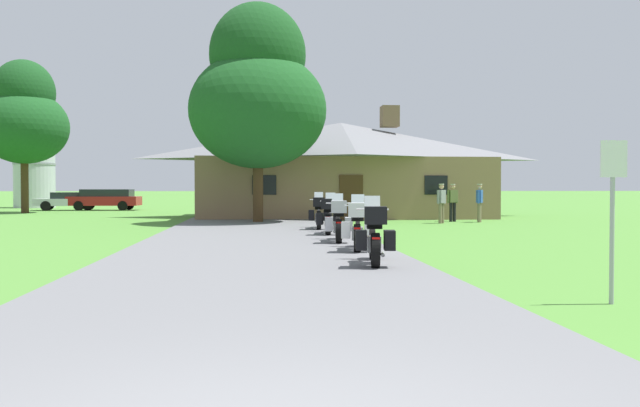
# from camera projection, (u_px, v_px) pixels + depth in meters

# --- Properties ---
(ground_plane) EXTENTS (500.00, 500.00, 0.00)m
(ground_plane) POSITION_uv_depth(u_px,v_px,m) (259.00, 230.00, 23.54)
(ground_plane) COLOR #4C8433
(asphalt_driveway) EXTENTS (6.40, 80.00, 0.06)m
(asphalt_driveway) POSITION_uv_depth(u_px,v_px,m) (259.00, 233.00, 21.55)
(asphalt_driveway) COLOR slate
(asphalt_driveway) RESTS_ON ground
(motorcycle_orange_nearest_to_camera) EXTENTS (0.89, 2.08, 1.30)m
(motorcycle_orange_nearest_to_camera) POSITION_uv_depth(u_px,v_px,m) (375.00, 236.00, 12.56)
(motorcycle_orange_nearest_to_camera) COLOR black
(motorcycle_orange_nearest_to_camera) RESTS_ON asphalt_driveway
(motorcycle_silver_second_in_row) EXTENTS (0.93, 2.08, 1.30)m
(motorcycle_silver_second_in_row) POSITION_uv_depth(u_px,v_px,m) (358.00, 227.00, 15.43)
(motorcycle_silver_second_in_row) COLOR black
(motorcycle_silver_second_in_row) RESTS_ON asphalt_driveway
(motorcycle_black_third_in_row) EXTENTS (0.83, 2.08, 1.30)m
(motorcycle_black_third_in_row) POSITION_uv_depth(u_px,v_px,m) (339.00, 221.00, 17.85)
(motorcycle_black_third_in_row) COLOR black
(motorcycle_black_third_in_row) RESTS_ON asphalt_driveway
(motorcycle_silver_fourth_in_row) EXTENTS (0.93, 2.08, 1.30)m
(motorcycle_silver_fourth_in_row) POSITION_uv_depth(u_px,v_px,m) (329.00, 217.00, 20.83)
(motorcycle_silver_fourth_in_row) COLOR black
(motorcycle_silver_fourth_in_row) RESTS_ON asphalt_driveway
(motorcycle_black_farthest_in_row) EXTENTS (0.82, 2.08, 1.30)m
(motorcycle_black_farthest_in_row) POSITION_uv_depth(u_px,v_px,m) (319.00, 213.00, 23.44)
(motorcycle_black_farthest_in_row) COLOR black
(motorcycle_black_farthest_in_row) RESTS_ON asphalt_driveway
(stone_lodge) EXTENTS (15.23, 8.21, 5.80)m
(stone_lodge) POSITION_uv_depth(u_px,v_px,m) (341.00, 168.00, 34.58)
(stone_lodge) COLOR #896B4C
(stone_lodge) RESTS_ON ground
(bystander_blue_shirt_near_lodge) EXTENTS (0.38, 0.48, 1.69)m
(bystander_blue_shirt_near_lodge) POSITION_uv_depth(u_px,v_px,m) (480.00, 201.00, 28.94)
(bystander_blue_shirt_near_lodge) COLOR #75664C
(bystander_blue_shirt_near_lodge) RESTS_ON ground
(bystander_olive_shirt_beside_signpost) EXTENTS (0.53, 0.31, 1.69)m
(bystander_olive_shirt_beside_signpost) POSITION_uv_depth(u_px,v_px,m) (453.00, 200.00, 29.41)
(bystander_olive_shirt_beside_signpost) COLOR black
(bystander_olive_shirt_beside_signpost) RESTS_ON ground
(bystander_gray_shirt_by_tree) EXTENTS (0.44, 0.40, 1.69)m
(bystander_gray_shirt_by_tree) POSITION_uv_depth(u_px,v_px,m) (442.00, 201.00, 28.05)
(bystander_gray_shirt_by_tree) COLOR #75664C
(bystander_gray_shirt_by_tree) RESTS_ON ground
(metal_signpost_roadside) EXTENTS (0.36, 0.06, 2.14)m
(metal_signpost_roadside) POSITION_uv_depth(u_px,v_px,m) (613.00, 201.00, 8.62)
(metal_signpost_roadside) COLOR #9EA0A5
(metal_signpost_roadside) RESTS_ON ground
(tree_left_far) EXTENTS (5.14, 5.14, 9.10)m
(tree_left_far) POSITION_uv_depth(u_px,v_px,m) (24.00, 117.00, 39.29)
(tree_left_far) COLOR #422D19
(tree_left_far) RESTS_ON ground
(tree_by_lodge_front) EXTENTS (5.85, 5.85, 9.35)m
(tree_by_lodge_front) POSITION_uv_depth(u_px,v_px,m) (258.00, 94.00, 28.11)
(tree_by_lodge_front) COLOR #422D19
(tree_by_lodge_front) RESTS_ON ground
(metal_silo_distant) EXTENTS (3.04, 3.04, 7.32)m
(metal_silo_distant) POSITION_uv_depth(u_px,v_px,m) (34.00, 159.00, 49.72)
(metal_silo_distant) COLOR #B2B7BC
(metal_silo_distant) RESTS_ON ground
(parked_red_suv_far_left) EXTENTS (4.69, 2.08, 1.40)m
(parked_red_suv_far_left) POSITION_uv_depth(u_px,v_px,m) (105.00, 199.00, 44.21)
(parked_red_suv_far_left) COLOR maroon
(parked_red_suv_far_left) RESTS_ON ground
(parked_silver_sedan_far_left) EXTENTS (4.46, 2.55, 1.20)m
(parked_silver_sedan_far_left) POSITION_uv_depth(u_px,v_px,m) (68.00, 201.00, 44.07)
(parked_silver_sedan_far_left) COLOR #ADAFB7
(parked_silver_sedan_far_left) RESTS_ON ground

